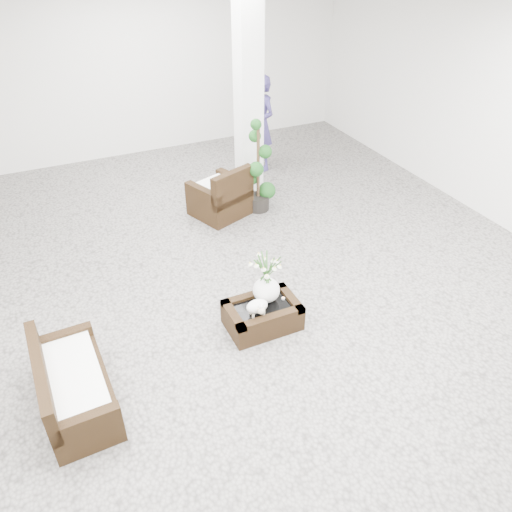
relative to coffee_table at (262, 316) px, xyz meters
name	(u,v)px	position (x,y,z in m)	size (l,w,h in m)	color
ground	(253,289)	(0.21, 0.74, -0.16)	(11.00, 11.00, 0.00)	gray
column	(248,98)	(1.41, 3.54, 1.59)	(0.40, 0.40, 3.50)	white
coffee_table	(262,316)	(0.00, 0.00, 0.00)	(0.90, 0.60, 0.31)	black
sheep_figurine	(257,307)	(-0.12, -0.10, 0.26)	(0.28, 0.23, 0.21)	white
planter_narcissus	(267,274)	(0.10, 0.10, 0.56)	(0.44, 0.44, 0.80)	white
tealight	(283,298)	(0.30, 0.02, 0.17)	(0.04, 0.04, 0.03)	white
armchair	(219,190)	(0.57, 2.92, 0.30)	(0.85, 0.81, 0.90)	black
loveseat	(74,380)	(-2.30, -0.29, 0.21)	(1.38, 0.66, 0.74)	black
topiary	(258,167)	(1.25, 2.80, 0.66)	(0.43, 0.43, 1.62)	#144014
shopper	(261,124)	(2.03, 4.36, 0.77)	(0.68, 0.44, 1.86)	navy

